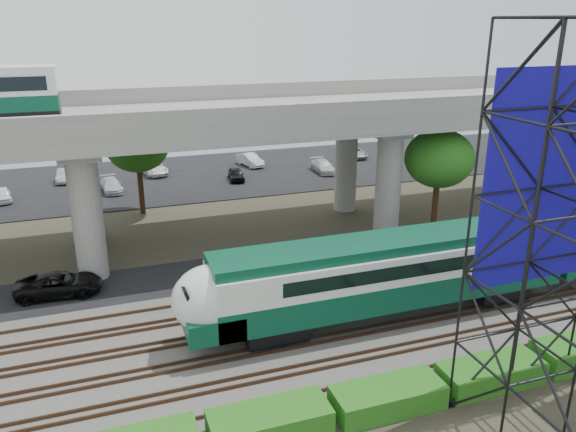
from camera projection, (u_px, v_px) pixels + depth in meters
name	position (u px, v px, depth m)	size (l,w,h in m)	color
ground	(324.00, 356.00, 26.36)	(140.00, 140.00, 0.00)	#474233
ballast_bed	(308.00, 333.00, 28.11)	(90.00, 12.00, 0.20)	slate
service_road	(260.00, 267.00, 35.71)	(90.00, 5.00, 0.08)	black
parking_lot	(194.00, 176.00, 56.66)	(90.00, 18.00, 0.08)	black
harbor_water	(165.00, 136.00, 76.28)	(140.00, 40.00, 0.03)	slate
rail_tracks	(308.00, 330.00, 28.05)	(90.00, 9.52, 0.16)	#472D1E
commuter_train	(430.00, 264.00, 29.29)	(29.30, 3.06, 4.30)	black
overpass	(217.00, 126.00, 37.53)	(80.00, 12.00, 12.40)	#9E9B93
hedge_strip	(388.00, 396.00, 22.65)	(34.60, 1.80, 1.20)	#1C5C15
trees	(168.00, 168.00, 37.48)	(40.94, 16.94, 7.69)	#382314
suv	(59.00, 284.00, 31.85)	(2.18, 4.72, 1.31)	black
parked_cars	(206.00, 169.00, 56.57)	(37.97, 9.53, 1.30)	white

